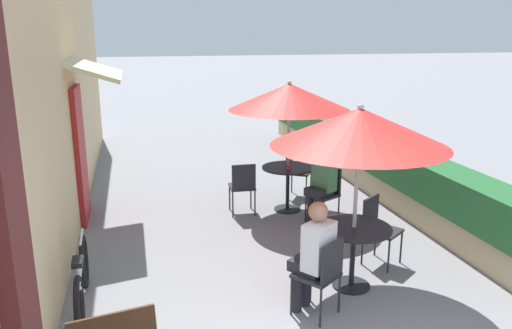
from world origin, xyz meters
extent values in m
cube|color=#D6B784|center=(-2.55, 5.83, 2.10)|extent=(0.24, 11.66, 4.20)
cube|color=#4C1919|center=(-2.37, 0.60, 2.10)|extent=(0.12, 0.56, 4.20)
cube|color=maroon|center=(-2.39, 5.25, 1.05)|extent=(0.08, 0.96, 2.10)
cube|color=beige|center=(-2.08, 5.25, 2.35)|extent=(0.78, 1.80, 0.30)
cube|color=tan|center=(2.75, 5.73, 0.23)|extent=(0.44, 10.66, 0.45)
cube|color=#235B2D|center=(2.75, 5.73, 0.73)|extent=(0.60, 10.13, 0.56)
cylinder|color=black|center=(0.80, 2.19, 0.01)|extent=(0.44, 0.44, 0.02)
cylinder|color=black|center=(0.80, 2.19, 0.37)|extent=(0.06, 0.06, 0.72)
cylinder|color=black|center=(0.80, 2.19, 0.73)|extent=(0.86, 0.86, 0.02)
cylinder|color=#B7B7BC|center=(0.80, 2.19, 1.03)|extent=(0.04, 0.04, 2.06)
cone|color=red|center=(0.80, 2.19, 1.90)|extent=(1.94, 1.94, 0.42)
sphere|color=#B7B7BC|center=(0.80, 2.19, 2.12)|extent=(0.07, 0.07, 0.07)
cube|color=#232328|center=(1.42, 2.64, 0.45)|extent=(0.56, 0.56, 0.04)
cube|color=#232328|center=(1.31, 2.79, 0.66)|extent=(0.32, 0.25, 0.42)
cylinder|color=#232328|center=(1.38, 2.39, 0.23)|extent=(0.02, 0.02, 0.45)
cylinder|color=#232328|center=(1.67, 2.60, 0.23)|extent=(0.02, 0.02, 0.45)
cylinder|color=#232328|center=(1.17, 2.68, 0.23)|extent=(0.02, 0.02, 0.45)
cylinder|color=#232328|center=(1.46, 2.89, 0.23)|extent=(0.02, 0.02, 0.45)
cube|color=#232328|center=(0.18, 1.73, 0.45)|extent=(0.56, 0.56, 0.04)
cube|color=#232328|center=(0.29, 1.58, 0.66)|extent=(0.32, 0.25, 0.42)
cylinder|color=#232328|center=(0.22, 1.99, 0.23)|extent=(0.02, 0.02, 0.45)
cylinder|color=#232328|center=(-0.07, 1.77, 0.23)|extent=(0.02, 0.02, 0.45)
cylinder|color=#232328|center=(0.43, 1.70, 0.23)|extent=(0.02, 0.02, 0.45)
cylinder|color=#232328|center=(0.14, 1.48, 0.23)|extent=(0.02, 0.02, 0.45)
cylinder|color=#23232D|center=(0.14, 1.93, 0.24)|extent=(0.11, 0.11, 0.47)
cylinder|color=#23232D|center=(0.01, 1.83, 0.24)|extent=(0.11, 0.11, 0.47)
cube|color=#23232D|center=(0.13, 1.81, 0.53)|extent=(0.45, 0.47, 0.12)
cube|color=white|center=(0.19, 1.72, 0.78)|extent=(0.40, 0.38, 0.50)
sphere|color=#A87556|center=(0.18, 1.73, 1.15)|extent=(0.20, 0.20, 0.20)
cylinder|color=black|center=(0.85, 4.85, 0.01)|extent=(0.44, 0.44, 0.02)
cylinder|color=black|center=(0.85, 4.85, 0.37)|extent=(0.06, 0.06, 0.72)
cylinder|color=black|center=(0.85, 4.85, 0.73)|extent=(0.86, 0.86, 0.02)
cylinder|color=#B7B7BC|center=(0.85, 4.85, 1.03)|extent=(0.04, 0.04, 2.06)
cone|color=red|center=(0.85, 4.85, 1.90)|extent=(1.94, 1.94, 0.42)
sphere|color=#B7B7BC|center=(0.85, 4.85, 2.12)|extent=(0.07, 0.07, 0.07)
cube|color=#232328|center=(1.20, 4.17, 0.45)|extent=(0.54, 0.54, 0.04)
cube|color=#232328|center=(1.37, 4.25, 0.66)|extent=(0.20, 0.35, 0.42)
cylinder|color=#232328|center=(0.96, 4.25, 0.23)|extent=(0.02, 0.02, 0.45)
cylinder|color=#232328|center=(1.12, 3.93, 0.23)|extent=(0.02, 0.02, 0.45)
cylinder|color=#232328|center=(1.28, 4.41, 0.23)|extent=(0.02, 0.02, 0.45)
cylinder|color=#232328|center=(1.45, 4.09, 0.23)|extent=(0.02, 0.02, 0.45)
cylinder|color=#23232D|center=(1.01, 4.16, 0.24)|extent=(0.11, 0.11, 0.47)
cylinder|color=#23232D|center=(1.08, 4.02, 0.24)|extent=(0.11, 0.11, 0.47)
cube|color=#23232D|center=(1.12, 4.13, 0.53)|extent=(0.46, 0.43, 0.12)
cube|color=#4C8456|center=(1.22, 4.18, 0.78)|extent=(0.35, 0.40, 0.50)
sphere|color=#A87556|center=(1.20, 4.17, 1.15)|extent=(0.20, 0.20, 0.20)
cube|color=#232328|center=(1.27, 5.50, 0.45)|extent=(0.55, 0.55, 0.04)
cube|color=#232328|center=(1.12, 5.60, 0.66)|extent=(0.23, 0.34, 0.42)
cylinder|color=#232328|center=(1.32, 5.25, 0.23)|extent=(0.02, 0.02, 0.45)
cylinder|color=#232328|center=(1.52, 5.55, 0.23)|extent=(0.02, 0.02, 0.45)
cylinder|color=#232328|center=(1.02, 5.45, 0.23)|extent=(0.02, 0.02, 0.45)
cylinder|color=#232328|center=(1.22, 5.75, 0.23)|extent=(0.02, 0.02, 0.45)
cube|color=#232328|center=(0.09, 4.89, 0.45)|extent=(0.42, 0.42, 0.04)
cube|color=#232328|center=(0.08, 4.71, 0.66)|extent=(0.38, 0.05, 0.42)
cylinder|color=#232328|center=(0.28, 5.06, 0.23)|extent=(0.02, 0.02, 0.45)
cylinder|color=#232328|center=(-0.08, 5.08, 0.23)|extent=(0.02, 0.02, 0.45)
cylinder|color=#232328|center=(0.26, 4.70, 0.23)|extent=(0.02, 0.02, 0.45)
cylinder|color=#232328|center=(-0.10, 4.72, 0.23)|extent=(0.02, 0.02, 0.45)
cylinder|color=#B73D3D|center=(0.81, 4.68, 0.79)|extent=(0.07, 0.07, 0.09)
torus|color=black|center=(-2.22, 2.95, 0.31)|extent=(0.08, 0.62, 0.62)
torus|color=black|center=(-2.18, 1.91, 0.31)|extent=(0.08, 0.62, 0.62)
cylinder|color=silver|center=(-2.20, 2.43, 0.48)|extent=(0.07, 0.82, 0.04)
cylinder|color=silver|center=(-2.19, 2.25, 0.33)|extent=(0.06, 0.60, 0.39)
cylinder|color=silver|center=(-2.19, 2.14, 0.58)|extent=(0.04, 0.04, 0.22)
cube|color=black|center=(-2.19, 2.14, 0.68)|extent=(0.11, 0.22, 0.05)
cylinder|color=silver|center=(-2.22, 2.91, 0.64)|extent=(0.05, 0.46, 0.03)
camera|label=1|loc=(-1.56, -2.68, 2.89)|focal=35.00mm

